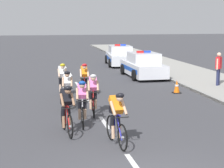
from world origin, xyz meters
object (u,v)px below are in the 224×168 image
(cyclist_third, at_px, (82,102))
(police_car_nearest, at_px, (143,66))
(cyclist_fourth, at_px, (93,93))
(cyclist_lead, at_px, (117,118))
(cyclist_second, at_px, (67,109))
(traffic_cone_near, at_px, (177,87))
(cyclist_seventh, at_px, (84,79))
(spectator_middle, at_px, (219,66))
(cyclist_sixth, at_px, (62,79))
(police_car_second, at_px, (120,56))
(cyclist_fifth, at_px, (67,89))

(cyclist_third, xyz_separation_m, police_car_nearest, (4.94, 10.09, -0.11))
(cyclist_fourth, bearing_deg, cyclist_lead, -88.57)
(cyclist_second, bearing_deg, traffic_cone_near, 44.91)
(cyclist_seventh, xyz_separation_m, spectator_middle, (6.96, 0.99, 0.30))
(cyclist_second, relative_size, traffic_cone_near, 2.68)
(cyclist_sixth, height_order, police_car_second, police_car_second)
(cyclist_lead, bearing_deg, police_car_nearest, 70.83)
(police_car_second, bearing_deg, cyclist_lead, -102.97)
(cyclist_seventh, relative_size, traffic_cone_near, 2.69)
(cyclist_third, bearing_deg, cyclist_seventh, 81.70)
(cyclist_sixth, xyz_separation_m, cyclist_seventh, (0.97, -0.23, 0.00))
(cyclist_sixth, bearing_deg, cyclist_fourth, -76.95)
(spectator_middle, bearing_deg, cyclist_fourth, -148.24)
(cyclist_fifth, bearing_deg, cyclist_fourth, -52.13)
(cyclist_second, xyz_separation_m, cyclist_third, (0.58, 0.86, 0.00))
(cyclist_third, xyz_separation_m, cyclist_fourth, (0.57, 1.40, 0.00))
(police_car_second, bearing_deg, cyclist_second, -107.79)
(cyclist_third, distance_m, traffic_cone_near, 6.97)
(cyclist_lead, distance_m, police_car_nearest, 13.03)
(cyclist_lead, distance_m, traffic_cone_near, 8.27)
(cyclist_third, distance_m, spectator_middle, 9.61)
(cyclist_fifth, height_order, police_car_second, police_car_second)
(cyclist_second, distance_m, cyclist_sixth, 5.89)
(cyclist_second, xyz_separation_m, cyclist_fourth, (1.15, 2.26, 0.00))
(cyclist_fifth, relative_size, traffic_cone_near, 2.69)
(cyclist_seventh, height_order, traffic_cone_near, cyclist_seventh)
(cyclist_fifth, relative_size, cyclist_sixth, 1.00)
(cyclist_fourth, bearing_deg, traffic_cone_near, 36.84)
(cyclist_lead, height_order, traffic_cone_near, cyclist_lead)
(cyclist_fourth, height_order, spectator_middle, spectator_middle)
(cyclist_fourth, relative_size, cyclist_sixth, 1.00)
(cyclist_lead, bearing_deg, cyclist_fifth, 101.11)
(traffic_cone_near, relative_size, spectator_middle, 0.38)
(cyclist_seventh, height_order, police_car_nearest, police_car_nearest)
(cyclist_seventh, relative_size, spectator_middle, 1.03)
(cyclist_second, bearing_deg, cyclist_seventh, 77.25)
(police_car_second, bearing_deg, cyclist_sixth, -114.69)
(cyclist_sixth, distance_m, police_car_nearest, 7.26)
(cyclist_fifth, relative_size, spectator_middle, 1.03)
(cyclist_sixth, bearing_deg, police_car_nearest, 44.18)
(cyclist_lead, distance_m, spectator_middle, 10.64)
(cyclist_third, height_order, spectator_middle, spectator_middle)
(police_car_nearest, bearing_deg, cyclist_seventh, -128.74)
(police_car_nearest, distance_m, police_car_second, 6.26)
(cyclist_third, bearing_deg, traffic_cone_near, 43.28)
(spectator_middle, bearing_deg, cyclist_third, -142.91)
(cyclist_fourth, xyz_separation_m, spectator_middle, (7.09, 4.39, 0.30))
(police_car_nearest, relative_size, traffic_cone_near, 6.91)
(cyclist_lead, xyz_separation_m, police_car_second, (4.28, 18.57, -0.11))
(cyclist_lead, xyz_separation_m, cyclist_seventh, (0.04, 7.02, 0.00))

